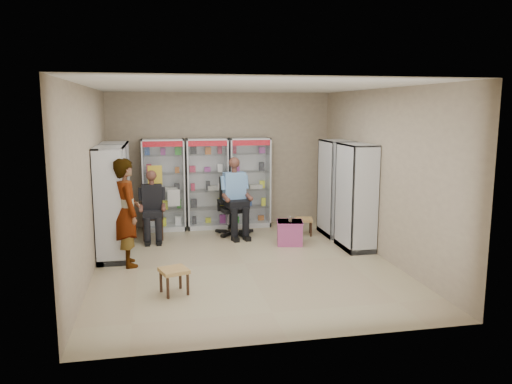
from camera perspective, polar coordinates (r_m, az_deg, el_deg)
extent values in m
plane|color=tan|center=(8.73, -1.36, -8.15)|extent=(6.00, 6.00, 0.00)
cube|color=tan|center=(11.34, -4.00, 3.70)|extent=(5.00, 0.02, 3.00)
cube|color=tan|center=(5.51, 3.95, -2.59)|extent=(5.00, 0.02, 3.00)
cube|color=tan|center=(8.34, -18.57, 1.11)|extent=(0.02, 6.00, 3.00)
cube|color=tan|center=(9.15, 14.22, 2.02)|extent=(0.02, 6.00, 3.00)
cube|color=silver|center=(8.32, -1.44, 11.94)|extent=(5.00, 6.00, 0.02)
cube|color=silver|center=(11.05, -10.49, 0.80)|extent=(0.90, 0.50, 2.00)
cube|color=#9EA1A5|center=(11.10, -5.59, 0.95)|extent=(0.90, 0.50, 2.00)
cube|color=#A7AAAE|center=(11.23, -0.76, 1.10)|extent=(0.90, 0.50, 2.00)
cube|color=#A9ACB0|center=(10.58, 9.08, 0.45)|extent=(0.90, 0.50, 2.00)
cube|color=#ABADB2|center=(9.57, 11.36, -0.58)|extent=(0.90, 0.50, 2.00)
cube|color=#A2A5A9|center=(10.16, -15.66, -0.16)|extent=(0.90, 0.50, 2.00)
cube|color=#B6B9BE|center=(9.08, -16.17, -1.32)|extent=(0.90, 0.50, 2.00)
cube|color=black|center=(10.43, -11.72, -2.73)|extent=(0.42, 0.42, 0.94)
cube|color=black|center=(10.53, -2.54, -1.64)|extent=(0.74, 0.74, 1.22)
cube|color=#BB4B96|center=(9.88, 3.87, -4.65)|extent=(0.57, 0.56, 0.46)
cylinder|color=#591507|center=(9.78, 3.94, -3.10)|extent=(0.07, 0.07, 0.10)
cube|color=tan|center=(10.63, 5.48, -3.94)|extent=(0.43, 0.43, 0.36)
cube|color=#A67B46|center=(7.42, -9.33, -10.01)|extent=(0.47, 0.47, 0.37)
imported|color=#9A9A9C|center=(8.69, -14.52, -2.28)|extent=(0.60, 0.76, 1.84)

